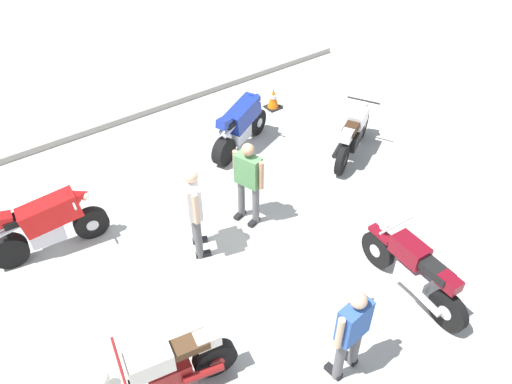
% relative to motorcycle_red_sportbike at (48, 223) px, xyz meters
% --- Properties ---
extents(ground_plane, '(40.00, 40.00, 0.00)m').
position_rel_motorcycle_red_sportbike_xyz_m(ground_plane, '(2.34, -1.38, -0.59)').
color(ground_plane, '#B7B2A8').
extents(curb_edge, '(14.00, 0.30, 0.15)m').
position_rel_motorcycle_red_sportbike_xyz_m(curb_edge, '(2.34, 3.22, -0.52)').
color(curb_edge, '#9C978F').
rests_on(curb_edge, ground).
extents(motorcycle_red_sportbike, '(1.96, 0.70, 1.14)m').
position_rel_motorcycle_red_sportbike_xyz_m(motorcycle_red_sportbike, '(0.00, 0.00, 0.00)').
color(motorcycle_red_sportbike, black).
rests_on(motorcycle_red_sportbike, ground).
extents(motorcycle_cream_vintage, '(1.95, 0.79, 1.07)m').
position_rel_motorcycle_red_sportbike_xyz_m(motorcycle_cream_vintage, '(0.30, -3.46, -0.11)').
color(motorcycle_cream_vintage, black).
rests_on(motorcycle_cream_vintage, ground).
extents(motorcycle_silver_cruiser, '(1.91, 1.08, 1.09)m').
position_rel_motorcycle_red_sportbike_xyz_m(motorcycle_silver_cruiser, '(6.09, -1.03, -0.07)').
color(motorcycle_silver_cruiser, black).
rests_on(motorcycle_silver_cruiser, ground).
extents(motorcycle_maroon_cruiser, '(0.70, 2.09, 1.09)m').
position_rel_motorcycle_red_sportbike_xyz_m(motorcycle_maroon_cruiser, '(4.12, -4.25, -0.07)').
color(motorcycle_maroon_cruiser, black).
rests_on(motorcycle_maroon_cruiser, ground).
extents(motorcycle_blue_sportbike, '(1.87, 1.00, 1.14)m').
position_rel_motorcycle_red_sportbike_xyz_m(motorcycle_blue_sportbike, '(4.35, 0.60, 0.00)').
color(motorcycle_blue_sportbike, black).
rests_on(motorcycle_blue_sportbike, ground).
extents(person_in_blue_shirt, '(0.64, 0.34, 1.62)m').
position_rel_motorcycle_red_sportbike_xyz_m(person_in_blue_shirt, '(2.38, -4.61, 0.32)').
color(person_in_blue_shirt, '#59595B').
rests_on(person_in_blue_shirt, ground).
extents(person_in_white_shirt, '(0.45, 0.65, 1.73)m').
position_rel_motorcycle_red_sportbike_xyz_m(person_in_white_shirt, '(1.96, -1.49, 0.40)').
color(person_in_white_shirt, '#59595B').
rests_on(person_in_white_shirt, ground).
extents(person_in_green_shirt, '(0.42, 0.64, 1.65)m').
position_rel_motorcycle_red_sportbike_xyz_m(person_in_green_shirt, '(3.12, -1.36, 0.34)').
color(person_in_green_shirt, '#59595B').
rests_on(person_in_green_shirt, ground).
extents(traffic_cone, '(0.36, 0.36, 0.53)m').
position_rel_motorcycle_red_sportbike_xyz_m(traffic_cone, '(5.98, 1.54, -0.33)').
color(traffic_cone, black).
rests_on(traffic_cone, ground).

